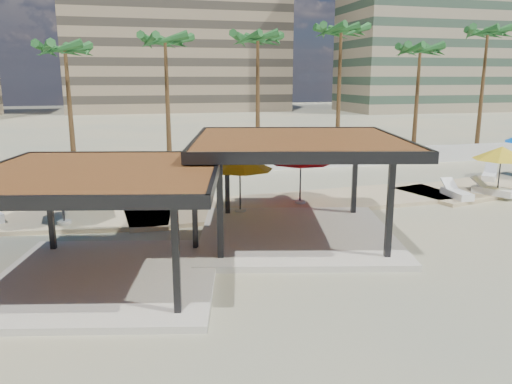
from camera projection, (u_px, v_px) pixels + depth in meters
ground at (312, 259)px, 16.59m from camera, size 200.00×200.00×0.00m
promenade at (294, 200)px, 24.30m from camera, size 44.45×7.97×0.24m
boundary_wall at (222, 163)px, 31.54m from camera, size 56.00×0.30×1.20m
building_mid at (177, 29)px, 87.90m from camera, size 38.00×16.00×30.40m
building_east at (437, 10)px, 86.76m from camera, size 32.00×15.00×36.40m
pavilion_central at (297, 178)px, 18.38m from camera, size 9.06×9.06×3.80m
pavilion_west at (102, 215)px, 14.33m from camera, size 8.06×8.06×3.40m
umbrella_b at (240, 162)px, 21.24m from camera, size 3.10×3.10×2.57m
umbrella_c at (301, 155)px, 22.77m from camera, size 3.84×3.84×2.61m
umbrella_e at (502, 153)px, 24.53m from camera, size 2.75×2.75×2.42m
umbrella_f at (59, 165)px, 19.42m from camera, size 3.95×3.95×2.79m
lounger_b at (456, 193)px, 24.42m from camera, size 0.85×2.12×0.78m
lounger_c at (492, 191)px, 24.97m from camera, size 1.55×2.16×0.79m
lounger_d at (489, 176)px, 28.76m from camera, size 1.95×2.01×0.80m
palm_c at (65, 54)px, 29.80m from camera, size 3.00×3.00×8.39m
palm_d at (165, 46)px, 31.90m from camera, size 3.00×3.00×9.02m
palm_e at (258, 44)px, 32.86m from camera, size 3.00×3.00×9.21m
palm_f at (341, 36)px, 34.39m from camera, size 3.00×3.00×9.88m
palm_g at (420, 54)px, 35.75m from camera, size 3.00×3.00×8.67m
palm_h at (487, 37)px, 37.50m from camera, size 3.00×3.00×10.06m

